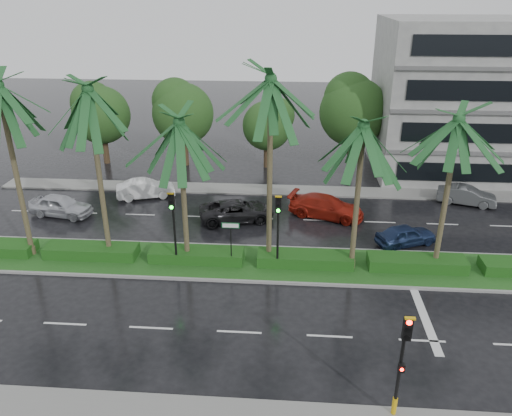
# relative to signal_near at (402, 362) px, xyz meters

# --- Properties ---
(ground) EXTENTS (120.00, 120.00, 0.00)m
(ground) POSITION_rel_signal_near_xyz_m (-6.00, 9.39, -2.50)
(ground) COLOR black
(ground) RESTS_ON ground
(far_sidewalk) EXTENTS (40.00, 2.00, 0.12)m
(far_sidewalk) POSITION_rel_signal_near_xyz_m (-6.00, 21.39, -2.44)
(far_sidewalk) COLOR slate
(far_sidewalk) RESTS_ON ground
(median) EXTENTS (36.00, 4.00, 0.15)m
(median) POSITION_rel_signal_near_xyz_m (-6.00, 10.39, -2.42)
(median) COLOR gray
(median) RESTS_ON ground
(hedge) EXTENTS (35.20, 1.40, 0.60)m
(hedge) POSITION_rel_signal_near_xyz_m (-6.00, 10.39, -2.05)
(hedge) COLOR #174513
(hedge) RESTS_ON median
(lane_markings) EXTENTS (34.00, 13.06, 0.01)m
(lane_markings) POSITION_rel_signal_near_xyz_m (-2.96, 8.96, -2.50)
(lane_markings) COLOR silver
(lane_markings) RESTS_ON ground
(palm_row) EXTENTS (26.30, 4.20, 10.74)m
(palm_row) POSITION_rel_signal_near_xyz_m (-7.26, 10.41, 5.76)
(palm_row) COLOR #483F29
(palm_row) RESTS_ON median
(signal_near) EXTENTS (0.34, 0.45, 4.36)m
(signal_near) POSITION_rel_signal_near_xyz_m (0.00, 0.00, 0.00)
(signal_near) COLOR black
(signal_near) RESTS_ON near_sidewalk
(signal_median_left) EXTENTS (0.34, 0.42, 4.36)m
(signal_median_left) POSITION_rel_signal_near_xyz_m (-10.00, 9.69, 0.49)
(signal_median_left) COLOR black
(signal_median_left) RESTS_ON median
(signal_median_right) EXTENTS (0.34, 0.42, 4.36)m
(signal_median_right) POSITION_rel_signal_near_xyz_m (-4.50, 9.69, 0.49)
(signal_median_right) COLOR black
(signal_median_right) RESTS_ON median
(street_sign) EXTENTS (0.95, 0.09, 2.60)m
(street_sign) POSITION_rel_signal_near_xyz_m (-7.00, 9.87, -0.38)
(street_sign) COLOR black
(street_sign) RESTS_ON median
(bg_trees) EXTENTS (32.67, 5.54, 8.00)m
(bg_trees) POSITION_rel_signal_near_xyz_m (-6.09, 26.98, 2.11)
(bg_trees) COLOR #352918
(bg_trees) RESTS_ON ground
(building) EXTENTS (16.00, 10.00, 12.00)m
(building) POSITION_rel_signal_near_xyz_m (11.00, 27.39, 3.50)
(building) COLOR gray
(building) RESTS_ON ground
(car_silver) EXTENTS (2.41, 4.46, 1.44)m
(car_silver) POSITION_rel_signal_near_xyz_m (-19.20, 15.90, -1.78)
(car_silver) COLOR silver
(car_silver) RESTS_ON ground
(car_white) EXTENTS (2.64, 4.37, 1.36)m
(car_white) POSITION_rel_signal_near_xyz_m (-14.41, 19.41, -1.82)
(car_white) COLOR white
(car_white) RESTS_ON ground
(car_darkgrey) EXTENTS (3.39, 5.28, 1.35)m
(car_darkgrey) POSITION_rel_signal_near_xyz_m (-7.38, 16.00, -1.83)
(car_darkgrey) COLOR black
(car_darkgrey) RESTS_ON ground
(car_red) EXTENTS (3.48, 5.36, 1.45)m
(car_red) POSITION_rel_signal_near_xyz_m (-1.50, 17.03, -1.78)
(car_red) COLOR #A41E11
(car_red) RESTS_ON ground
(car_blue) EXTENTS (2.78, 3.92, 1.24)m
(car_blue) POSITION_rel_signal_near_xyz_m (3.00, 13.39, -1.88)
(car_blue) COLOR navy
(car_blue) RESTS_ON ground
(car_grey) EXTENTS (2.44, 4.17, 1.30)m
(car_grey) POSITION_rel_signal_near_xyz_m (8.49, 19.89, -1.85)
(car_grey) COLOR #525557
(car_grey) RESTS_ON ground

